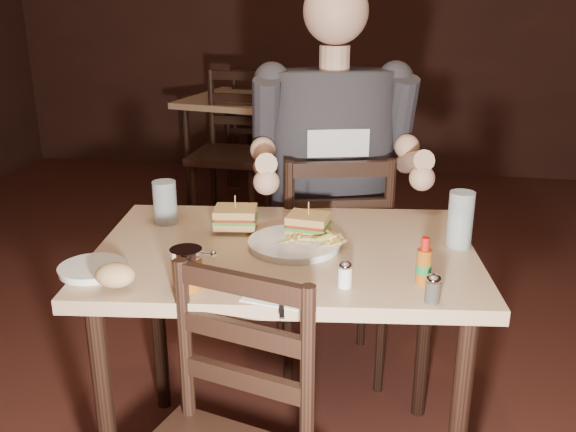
# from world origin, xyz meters

# --- Properties ---
(room_shell) EXTENTS (7.00, 7.00, 7.00)m
(room_shell) POSITION_xyz_m (0.00, 0.00, 1.40)
(room_shell) COLOR black
(room_shell) RESTS_ON ground
(main_table) EXTENTS (1.16, 0.84, 0.77)m
(main_table) POSITION_xyz_m (-0.13, -0.16, 0.68)
(main_table) COLOR tan
(main_table) RESTS_ON ground
(bg_table) EXTENTS (0.95, 0.95, 0.77)m
(bg_table) POSITION_xyz_m (-0.82, 2.50, 0.68)
(bg_table) COLOR tan
(bg_table) RESTS_ON ground
(chair_far) EXTENTS (0.53, 0.56, 0.93)m
(chair_far) POSITION_xyz_m (-0.05, 0.43, 0.47)
(chair_far) COLOR black
(chair_far) RESTS_ON ground
(bg_chair_far) EXTENTS (0.47, 0.50, 0.93)m
(bg_chair_far) POSITION_xyz_m (-0.82, 3.05, 0.46)
(bg_chair_far) COLOR black
(bg_chair_far) RESTS_ON ground
(bg_chair_near) EXTENTS (0.49, 0.53, 0.99)m
(bg_chair_near) POSITION_xyz_m (-0.82, 1.95, 0.50)
(bg_chair_near) COLOR black
(bg_chair_near) RESTS_ON ground
(diner) EXTENTS (0.70, 0.60, 1.04)m
(diner) POSITION_xyz_m (-0.04, 0.38, 1.00)
(diner) COLOR #2B2B2F
(diner) RESTS_ON chair_far
(dinner_plate) EXTENTS (0.29, 0.29, 0.02)m
(dinner_plate) POSITION_xyz_m (-0.11, -0.15, 0.78)
(dinner_plate) COLOR white
(dinner_plate) RESTS_ON main_table
(sandwich_left) EXTENTS (0.14, 0.12, 0.11)m
(sandwich_left) POSITION_xyz_m (-0.31, -0.05, 0.84)
(sandwich_left) COLOR tan
(sandwich_left) RESTS_ON dinner_plate
(sandwich_right) EXTENTS (0.13, 0.11, 0.10)m
(sandwich_right) POSITION_xyz_m (-0.08, -0.07, 0.84)
(sandwich_right) COLOR tan
(sandwich_right) RESTS_ON dinner_plate
(fries_pile) EXTENTS (0.23, 0.18, 0.04)m
(fries_pile) POSITION_xyz_m (-0.05, -0.13, 0.80)
(fries_pile) COLOR #EBC75E
(fries_pile) RESTS_ON dinner_plate
(ketchup_dollop) EXTENTS (0.05, 0.05, 0.01)m
(ketchup_dollop) POSITION_xyz_m (-0.03, -0.07, 0.79)
(ketchup_dollop) COLOR maroon
(ketchup_dollop) RESTS_ON dinner_plate
(glass_left) EXTENTS (0.08, 0.08, 0.14)m
(glass_left) POSITION_xyz_m (-0.54, -0.01, 0.84)
(glass_left) COLOR silver
(glass_left) RESTS_ON main_table
(glass_right) EXTENTS (0.08, 0.08, 0.17)m
(glass_right) POSITION_xyz_m (0.36, -0.07, 0.85)
(glass_right) COLOR silver
(glass_right) RESTS_ON main_table
(hot_sauce) EXTENTS (0.04, 0.04, 0.13)m
(hot_sauce) POSITION_xyz_m (0.25, -0.34, 0.83)
(hot_sauce) COLOR #8F4810
(hot_sauce) RESTS_ON main_table
(salt_shaker) EXTENTS (0.04, 0.04, 0.06)m
(salt_shaker) POSITION_xyz_m (0.06, -0.39, 0.80)
(salt_shaker) COLOR white
(salt_shaker) RESTS_ON main_table
(pepper_shaker) EXTENTS (0.04, 0.04, 0.07)m
(pepper_shaker) POSITION_xyz_m (0.27, -0.44, 0.80)
(pepper_shaker) COLOR #38332D
(pepper_shaker) RESTS_ON main_table
(syrup_dispenser) EXTENTS (0.09, 0.09, 0.11)m
(syrup_dispenser) POSITION_xyz_m (-0.33, -0.46, 0.82)
(syrup_dispenser) COLOR #8F4810
(syrup_dispenser) RESTS_ON main_table
(napkin) EXTENTS (0.18, 0.17, 0.00)m
(napkin) POSITION_xyz_m (-0.10, -0.46, 0.77)
(napkin) COLOR white
(napkin) RESTS_ON main_table
(knife) EXTENTS (0.05, 0.19, 0.00)m
(knife) POSITION_xyz_m (-0.09, -0.49, 0.78)
(knife) COLOR silver
(knife) RESTS_ON napkin
(fork) EXTENTS (0.01, 0.14, 0.00)m
(fork) POSITION_xyz_m (0.05, -0.32, 0.78)
(fork) COLOR silver
(fork) RESTS_ON napkin
(side_plate) EXTENTS (0.19, 0.19, 0.01)m
(side_plate) POSITION_xyz_m (-0.61, -0.41, 0.78)
(side_plate) COLOR white
(side_plate) RESTS_ON main_table
(bread_roll) EXTENTS (0.11, 0.09, 0.06)m
(bread_roll) POSITION_xyz_m (-0.50, -0.50, 0.81)
(bread_roll) COLOR tan
(bread_roll) RESTS_ON side_plate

